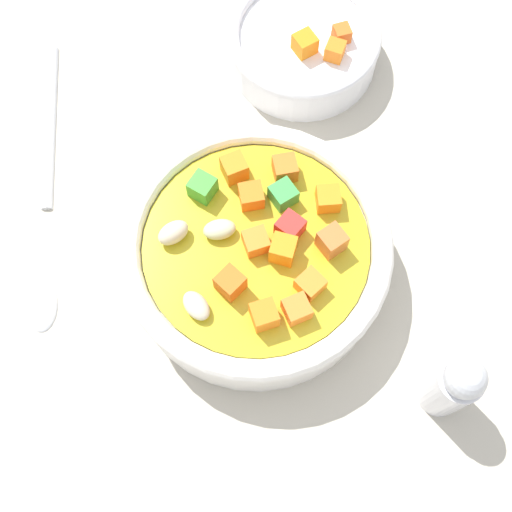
# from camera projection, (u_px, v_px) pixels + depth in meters

# --- Properties ---
(ground_plane) EXTENTS (1.40, 1.40, 0.02)m
(ground_plane) POSITION_uv_depth(u_px,v_px,m) (256.00, 272.00, 0.49)
(ground_plane) COLOR #BAB2A0
(soup_bowl_main) EXTENTS (0.18, 0.18, 0.06)m
(soup_bowl_main) POSITION_uv_depth(u_px,v_px,m) (256.00, 254.00, 0.46)
(soup_bowl_main) COLOR white
(soup_bowl_main) RESTS_ON ground_plane
(spoon) EXTENTS (0.11, 0.22, 0.01)m
(spoon) POSITION_uv_depth(u_px,v_px,m) (46.00, 190.00, 0.50)
(spoon) COLOR silver
(spoon) RESTS_ON ground_plane
(side_bowl_small) EXTENTS (0.12, 0.12, 0.04)m
(side_bowl_small) POSITION_uv_depth(u_px,v_px,m) (303.00, 44.00, 0.53)
(side_bowl_small) COLOR white
(side_bowl_small) RESTS_ON ground_plane
(pepper_shaker) EXTENTS (0.03, 0.03, 0.08)m
(pepper_shaker) POSITION_uv_depth(u_px,v_px,m) (453.00, 385.00, 0.42)
(pepper_shaker) COLOR silver
(pepper_shaker) RESTS_ON ground_plane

